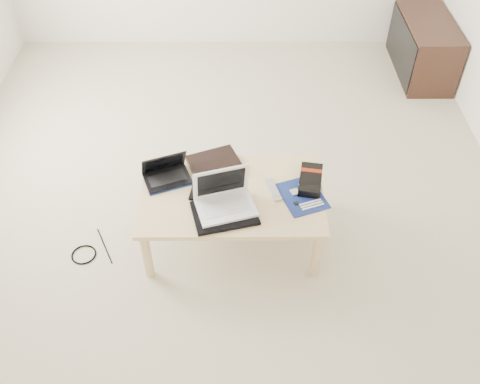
{
  "coord_description": "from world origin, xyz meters",
  "views": [
    {
      "loc": [
        0.11,
        -2.85,
        2.65
      ],
      "look_at": [
        0.13,
        -0.56,
        0.41
      ],
      "focal_mm": 40.0,
      "sensor_mm": 36.0,
      "label": 1
    }
  ],
  "objects_px": {
    "coffee_table": "(232,199)",
    "gpu_box": "(310,180)",
    "netbook": "(166,174)",
    "white_laptop": "(224,199)",
    "media_cabinet": "(423,46)"
  },
  "relations": [
    {
      "from": "coffee_table",
      "to": "netbook",
      "type": "bearing_deg",
      "value": 161.87
    },
    {
      "from": "coffee_table",
      "to": "netbook",
      "type": "height_order",
      "value": "netbook"
    },
    {
      "from": "coffee_table",
      "to": "white_laptop",
      "type": "relative_size",
      "value": 2.88
    },
    {
      "from": "coffee_table",
      "to": "media_cabinet",
      "type": "height_order",
      "value": "media_cabinet"
    },
    {
      "from": "white_laptop",
      "to": "coffee_table",
      "type": "bearing_deg",
      "value": 71.0
    },
    {
      "from": "coffee_table",
      "to": "media_cabinet",
      "type": "relative_size",
      "value": 1.22
    },
    {
      "from": "coffee_table",
      "to": "gpu_box",
      "type": "distance_m",
      "value": 0.49
    },
    {
      "from": "netbook",
      "to": "white_laptop",
      "type": "xyz_separation_m",
      "value": [
        0.36,
        -0.25,
        0.03
      ]
    },
    {
      "from": "media_cabinet",
      "to": "netbook",
      "type": "distance_m",
      "value": 2.82
    },
    {
      "from": "netbook",
      "to": "white_laptop",
      "type": "bearing_deg",
      "value": -34.7
    },
    {
      "from": "media_cabinet",
      "to": "gpu_box",
      "type": "relative_size",
      "value": 3.18
    },
    {
      "from": "netbook",
      "to": "gpu_box",
      "type": "height_order",
      "value": "netbook"
    },
    {
      "from": "media_cabinet",
      "to": "white_laptop",
      "type": "height_order",
      "value": "white_laptop"
    },
    {
      "from": "media_cabinet",
      "to": "white_laptop",
      "type": "distance_m",
      "value": 2.75
    },
    {
      "from": "coffee_table",
      "to": "gpu_box",
      "type": "bearing_deg",
      "value": 9.33
    }
  ]
}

